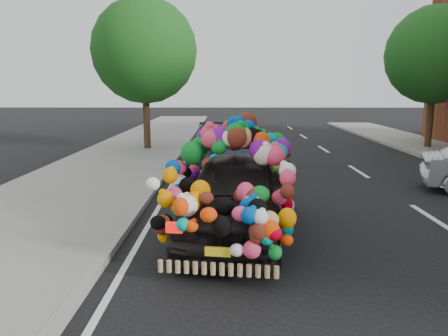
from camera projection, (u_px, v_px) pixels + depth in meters
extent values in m
plane|color=black|center=(252.00, 218.00, 8.73)|extent=(100.00, 100.00, 0.00)
cube|color=gray|center=(38.00, 215.00, 8.74)|extent=(4.00, 60.00, 0.12)
cube|color=gray|center=(135.00, 215.00, 8.73)|extent=(0.15, 60.00, 0.13)
cylinder|color=#332114|center=(147.00, 118.00, 17.84)|extent=(0.28, 0.28, 2.73)
sphere|color=#154A13|center=(144.00, 51.00, 17.36)|extent=(4.20, 4.20, 4.20)
cylinder|color=#332114|center=(430.00, 118.00, 18.27)|extent=(0.28, 0.28, 2.64)
sphere|color=#154A13|center=(435.00, 55.00, 17.80)|extent=(4.00, 4.00, 4.00)
imported|color=black|center=(235.00, 195.00, 7.69)|extent=(2.21, 4.38, 1.43)
cube|color=red|center=(174.00, 228.00, 5.69)|extent=(0.23, 0.09, 0.14)
cube|color=red|center=(263.00, 231.00, 5.54)|extent=(0.23, 0.09, 0.14)
cube|color=yellow|center=(218.00, 252.00, 5.66)|extent=(0.34, 0.08, 0.12)
imported|color=black|center=(223.00, 150.00, 13.13)|extent=(2.04, 4.95, 1.43)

